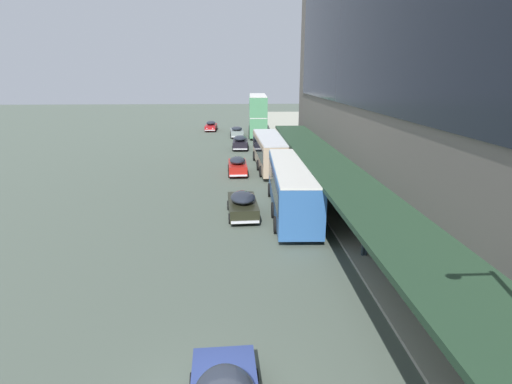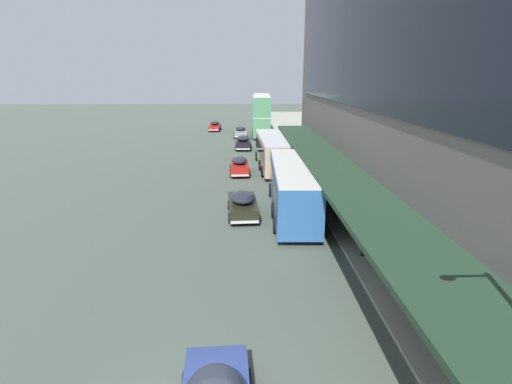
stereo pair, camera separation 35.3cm
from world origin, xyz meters
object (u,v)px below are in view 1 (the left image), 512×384
object	(u,v)px
sedan_oncoming_rear	(238,166)
sedan_lead_mid	(243,204)
sedan_trailing_mid	(240,142)
pedestrian_at_kerb	(366,236)
transit_bus_kerbside_far	(270,150)
transit_bus_kerbside_front	(258,114)
sedan_trailing_near	(211,126)
transit_bus_kerbside_rear	(292,186)
sedan_second_near	(237,132)

from	to	relation	value
sedan_oncoming_rear	sedan_lead_mid	bearing A→B (deg)	-88.52
sedan_trailing_mid	pedestrian_at_kerb	xyz separation A→B (m)	(5.85, -30.84, 0.36)
transit_bus_kerbside_far	sedan_lead_mid	bearing A→B (deg)	-101.84
transit_bus_kerbside_far	pedestrian_at_kerb	xyz separation A→B (m)	(3.07, -20.16, -0.61)
pedestrian_at_kerb	transit_bus_kerbside_front	bearing A→B (deg)	94.16
transit_bus_kerbside_front	sedan_trailing_near	bearing A→B (deg)	142.87
transit_bus_kerbside_rear	sedan_lead_mid	xyz separation A→B (m)	(-3.20, -0.46, -1.08)
transit_bus_kerbside_front	sedan_trailing_mid	xyz separation A→B (m)	(-2.76, -11.68, -2.39)
transit_bus_kerbside_far	sedan_trailing_mid	world-z (taller)	transit_bus_kerbside_far
pedestrian_at_kerb	sedan_lead_mid	bearing A→B (deg)	132.77
transit_bus_kerbside_far	sedan_trailing_near	bearing A→B (deg)	104.84
sedan_trailing_near	sedan_second_near	xyz separation A→B (m)	(4.21, -7.39, 0.01)
transit_bus_kerbside_far	pedestrian_at_kerb	world-z (taller)	transit_bus_kerbside_far
sedan_second_near	pedestrian_at_kerb	xyz separation A→B (m)	(6.26, -40.72, 0.41)
transit_bus_kerbside_rear	sedan_lead_mid	distance (m)	3.41
sedan_trailing_near	sedan_trailing_mid	size ratio (longest dim) A/B	1.08
sedan_second_near	sedan_trailing_near	bearing A→B (deg)	119.69
sedan_trailing_near	sedan_lead_mid	distance (m)	41.92
sedan_second_near	pedestrian_at_kerb	size ratio (longest dim) A/B	2.53
transit_bus_kerbside_far	sedan_second_near	world-z (taller)	transit_bus_kerbside_far
sedan_trailing_mid	pedestrian_at_kerb	distance (m)	31.39
sedan_trailing_mid	sedan_lead_mid	distance (m)	24.41
transit_bus_kerbside_front	sedan_oncoming_rear	size ratio (longest dim) A/B	2.71
sedan_second_near	pedestrian_at_kerb	distance (m)	41.20
sedan_trailing_mid	transit_bus_kerbside_rear	bearing A→B (deg)	-82.61
sedan_oncoming_rear	sedan_trailing_mid	bearing A→B (deg)	88.27
sedan_oncoming_rear	sedan_trailing_mid	size ratio (longest dim) A/B	0.94
transit_bus_kerbside_front	sedan_trailing_mid	distance (m)	12.24
sedan_trailing_near	sedan_second_near	bearing A→B (deg)	-60.31
transit_bus_kerbside_far	sedan_second_near	xyz separation A→B (m)	(-3.19, 20.56, -1.02)
transit_bus_kerbside_far	sedan_trailing_mid	bearing A→B (deg)	104.58
sedan_oncoming_rear	sedan_trailing_mid	xyz separation A→B (m)	(0.39, 13.02, 0.02)
sedan_oncoming_rear	pedestrian_at_kerb	world-z (taller)	pedestrian_at_kerb
sedan_oncoming_rear	sedan_second_near	world-z (taller)	sedan_oncoming_rear
transit_bus_kerbside_rear	transit_bus_kerbside_far	bearing A→B (deg)	91.41
transit_bus_kerbside_rear	sedan_lead_mid	bearing A→B (deg)	-171.87
sedan_oncoming_rear	pedestrian_at_kerb	bearing A→B (deg)	-70.70
sedan_trailing_near	sedan_trailing_mid	world-z (taller)	sedan_trailing_mid
sedan_trailing_mid	pedestrian_at_kerb	bearing A→B (deg)	-79.26
transit_bus_kerbside_far	sedan_second_near	distance (m)	20.83
sedan_trailing_near	sedan_lead_mid	xyz separation A→B (m)	(4.53, -41.68, 0.04)
transit_bus_kerbside_rear	pedestrian_at_kerb	bearing A→B (deg)	-68.29
transit_bus_kerbside_rear	transit_bus_kerbside_front	bearing A→B (deg)	90.56
transit_bus_kerbside_front	transit_bus_kerbside_rear	size ratio (longest dim) A/B	1.03
transit_bus_kerbside_front	sedan_oncoming_rear	xyz separation A→B (m)	(-3.15, -24.69, -2.41)
transit_bus_kerbside_front	sedan_oncoming_rear	distance (m)	25.01
sedan_second_near	sedan_lead_mid	size ratio (longest dim) A/B	1.04
sedan_trailing_mid	sedan_oncoming_rear	bearing A→B (deg)	-91.73
sedan_lead_mid	transit_bus_kerbside_rear	bearing A→B (deg)	8.13
sedan_lead_mid	sedan_trailing_near	bearing A→B (deg)	96.20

